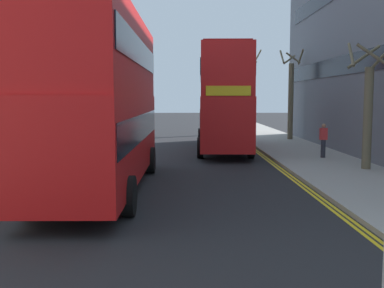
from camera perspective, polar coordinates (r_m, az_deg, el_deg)
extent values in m
cube|color=#9E9991|center=(18.15, 19.09, -3.82)|extent=(4.00, 80.00, 0.14)
cube|color=yellow|center=(15.65, 14.32, -5.42)|extent=(0.10, 56.00, 0.01)
cube|color=yellow|center=(15.61, 13.75, -5.44)|extent=(0.10, 56.00, 0.01)
cube|color=red|center=(15.08, -10.93, 0.90)|extent=(2.60, 10.82, 2.60)
cube|color=red|center=(15.08, -11.11, 10.60)|extent=(2.54, 10.61, 2.50)
cube|color=black|center=(15.05, -10.95, 2.04)|extent=(2.62, 10.39, 0.84)
cube|color=black|center=(15.09, -11.12, 10.98)|extent=(2.61, 10.17, 0.80)
cube|color=yellow|center=(20.34, -8.22, 6.55)|extent=(2.00, 0.08, 0.44)
cube|color=maroon|center=(15.25, -11.21, 15.47)|extent=(2.34, 9.74, 0.10)
cylinder|color=black|center=(18.72, -12.75, -1.97)|extent=(0.31, 1.04, 1.04)
cylinder|color=black|center=(18.35, -5.09, -2.01)|extent=(0.31, 1.04, 1.04)
cylinder|color=black|center=(12.35, -19.43, -6.11)|extent=(0.31, 1.04, 1.04)
cylinder|color=black|center=(11.78, -7.79, -6.41)|extent=(0.31, 1.04, 1.04)
cube|color=red|center=(26.07, 3.80, 3.00)|extent=(2.88, 10.88, 2.60)
cube|color=red|center=(26.07, 3.84, 8.61)|extent=(2.82, 10.66, 2.50)
cube|color=black|center=(26.06, 3.80, 3.66)|extent=(2.90, 10.45, 0.84)
cube|color=black|center=(26.08, 3.84, 8.83)|extent=(2.88, 10.23, 0.80)
cube|color=yellow|center=(20.67, 4.51, 6.57)|extent=(2.00, 0.13, 0.44)
cube|color=maroon|center=(26.17, 3.86, 11.45)|extent=(2.59, 9.79, 0.10)
cylinder|color=black|center=(22.93, 7.28, -0.48)|extent=(0.34, 1.05, 1.04)
cylinder|color=black|center=(22.80, 1.02, -0.47)|extent=(0.34, 1.05, 1.04)
cylinder|color=black|center=(29.56, 5.91, 0.93)|extent=(0.34, 1.05, 1.04)
cylinder|color=black|center=(29.46, 1.06, 0.95)|extent=(0.34, 1.05, 1.04)
cylinder|color=#2D2D38|center=(22.87, 15.89, -0.55)|extent=(0.22, 0.22, 0.85)
cube|color=red|center=(22.80, 15.94, 1.21)|extent=(0.34, 0.22, 0.56)
sphere|color=#9E7051|center=(22.78, 15.97, 2.19)|extent=(0.20, 0.20, 0.20)
cylinder|color=#6B6047|center=(19.67, 20.89, 2.97)|extent=(0.36, 0.36, 4.05)
cylinder|color=#6B6047|center=(20.05, 22.33, 9.82)|extent=(0.44, 1.10, 0.83)
cylinder|color=#6B6047|center=(20.31, 20.45, 10.05)|extent=(1.33, 0.13, 0.98)
cylinder|color=#6B6047|center=(19.61, 19.08, 10.41)|extent=(0.40, 1.46, 1.08)
cylinder|color=#6B6047|center=(19.13, 21.43, 10.21)|extent=(1.24, 0.39, 0.92)
cylinder|color=#6B6047|center=(38.98, 7.06, 5.73)|extent=(0.43, 0.43, 5.73)
cylinder|color=#6B6047|center=(39.40, 8.09, 10.62)|extent=(0.49, 1.45, 1.08)
cylinder|color=#6B6047|center=(39.59, 7.14, 10.37)|extent=(1.01, 0.30, 0.76)
cylinder|color=#6B6047|center=(39.55, 6.13, 10.70)|extent=(1.13, 1.32, 1.19)
cylinder|color=#6B6047|center=(38.72, 6.59, 10.53)|extent=(0.81, 0.92, 0.83)
cylinder|color=#6B6047|center=(38.61, 7.27, 10.52)|extent=(1.09, 0.18, 0.81)
cylinder|color=#6B6047|center=(32.39, 12.10, 5.15)|extent=(0.36, 0.36, 5.16)
cylinder|color=#6B6047|center=(32.65, 13.28, 10.42)|extent=(0.13, 1.28, 0.95)
cylinder|color=#6B6047|center=(32.87, 11.93, 10.16)|extent=(0.88, 0.26, 0.66)
cylinder|color=#6B6047|center=(32.38, 11.06, 10.55)|extent=(0.15, 1.36, 1.00)
cylinder|color=#6B6047|center=(32.03, 12.40, 10.36)|extent=(1.01, 0.13, 0.76)
cube|color=black|center=(23.87, 19.39, 9.43)|extent=(0.04, 24.64, 1.00)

